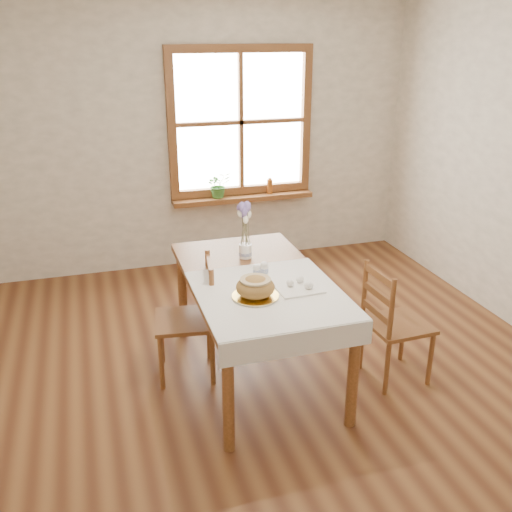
{
  "coord_description": "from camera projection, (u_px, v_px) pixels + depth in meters",
  "views": [
    {
      "loc": [
        -1.03,
        -3.08,
        2.3
      ],
      "look_at": [
        0.0,
        0.3,
        0.9
      ],
      "focal_mm": 40.0,
      "sensor_mm": 36.0,
      "label": 1
    }
  ],
  "objects": [
    {
      "name": "amber_bottle",
      "position": [
        270.0,
        186.0,
        5.92
      ],
      "size": [
        0.07,
        0.07,
        0.17
      ],
      "primitive_type": "cylinder",
      "rotation": [
        0.0,
        0.0,
        0.12
      ],
      "color": "#9E531D",
      "rests_on": "window_sill"
    },
    {
      "name": "room_walls",
      "position": [
        271.0,
        143.0,
        3.23
      ],
      "size": [
        4.6,
        5.1,
        2.65
      ],
      "color": "white",
      "rests_on": "ground"
    },
    {
      "name": "table_linen",
      "position": [
        270.0,
        294.0,
        3.58
      ],
      "size": [
        0.91,
        0.99,
        0.01
      ],
      "primitive_type": "cube",
      "color": "white",
      "rests_on": "dining_table"
    },
    {
      "name": "window_sill",
      "position": [
        243.0,
        198.0,
        5.88
      ],
      "size": [
        1.46,
        0.2,
        0.05
      ],
      "color": "brown",
      "rests_on": "ground"
    },
    {
      "name": "chair_right",
      "position": [
        398.0,
        323.0,
        3.92
      ],
      "size": [
        0.44,
        0.42,
        0.86
      ],
      "primitive_type": null,
      "rotation": [
        0.0,
        0.0,
        1.62
      ],
      "color": "brown",
      "rests_on": "ground"
    },
    {
      "name": "chair_left",
      "position": [
        185.0,
        319.0,
        3.96
      ],
      "size": [
        0.48,
        0.46,
        0.87
      ],
      "primitive_type": null,
      "rotation": [
        0.0,
        0.0,
        -1.71
      ],
      "color": "brown",
      "rests_on": "ground"
    },
    {
      "name": "flower_vase",
      "position": [
        245.0,
        252.0,
        4.14
      ],
      "size": [
        0.1,
        0.1,
        0.1
      ],
      "primitive_type": "cylinder",
      "rotation": [
        0.0,
        0.0,
        0.11
      ],
      "color": "white",
      "rests_on": "dining_table"
    },
    {
      "name": "dining_table",
      "position": [
        256.0,
        288.0,
        3.89
      ],
      "size": [
        0.9,
        1.6,
        0.75
      ],
      "color": "brown",
      "rests_on": "ground"
    },
    {
      "name": "potted_plant",
      "position": [
        219.0,
        188.0,
        5.76
      ],
      "size": [
        0.28,
        0.3,
        0.2
      ],
      "primitive_type": "imported",
      "rotation": [
        0.0,
        0.0,
        0.18
      ],
      "color": "#39762F",
      "rests_on": "window_sill"
    },
    {
      "name": "eggs",
      "position": [
        299.0,
        284.0,
        3.63
      ],
      "size": [
        0.22,
        0.2,
        0.05
      ],
      "primitive_type": null,
      "rotation": [
        0.0,
        0.0,
        0.04
      ],
      "color": "white",
      "rests_on": "egg_napkin"
    },
    {
      "name": "bread_plate",
      "position": [
        255.0,
        296.0,
        3.53
      ],
      "size": [
        0.36,
        0.36,
        0.02
      ],
      "primitive_type": "cylinder",
      "rotation": [
        0.0,
        0.0,
        -0.34
      ],
      "color": "white",
      "rests_on": "table_linen"
    },
    {
      "name": "egg_napkin",
      "position": [
        298.0,
        288.0,
        3.64
      ],
      "size": [
        0.29,
        0.25,
        0.01
      ],
      "primitive_type": "cube",
      "rotation": [
        0.0,
        0.0,
        0.04
      ],
      "color": "white",
      "rests_on": "table_linen"
    },
    {
      "name": "lavender_bouquet",
      "position": [
        245.0,
        225.0,
        4.06
      ],
      "size": [
        0.16,
        0.16,
        0.31
      ],
      "primitive_type": null,
      "color": "#7661AC",
      "rests_on": "flower_vase"
    },
    {
      "name": "bread_loaf",
      "position": [
        255.0,
        285.0,
        3.5
      ],
      "size": [
        0.24,
        0.24,
        0.13
      ],
      "primitive_type": "ellipsoid",
      "color": "#AF823E",
      "rests_on": "bread_plate"
    },
    {
      "name": "pepper_shaker",
      "position": [
        264.0,
        269.0,
        3.82
      ],
      "size": [
        0.06,
        0.06,
        0.11
      ],
      "primitive_type": "cylinder",
      "rotation": [
        0.0,
        0.0,
        -0.13
      ],
      "color": "white",
      "rests_on": "table_linen"
    },
    {
      "name": "window",
      "position": [
        241.0,
        122.0,
        5.66
      ],
      "size": [
        1.46,
        0.08,
        1.46
      ],
      "color": "brown",
      "rests_on": "ground"
    },
    {
      "name": "salt_shaker",
      "position": [
        256.0,
        270.0,
        3.82
      ],
      "size": [
        0.06,
        0.06,
        0.09
      ],
      "primitive_type": "cylinder",
      "rotation": [
        0.0,
        0.0,
        -0.23
      ],
      "color": "white",
      "rests_on": "table_linen"
    },
    {
      "name": "ground",
      "position": [
        269.0,
        395.0,
        3.87
      ],
      "size": [
        5.0,
        5.0,
        0.0
      ],
      "primitive_type": "plane",
      "color": "brown",
      "rests_on": "ground"
    }
  ]
}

